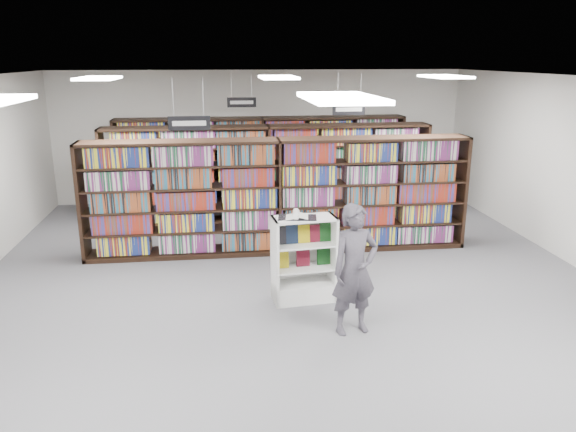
{
  "coord_description": "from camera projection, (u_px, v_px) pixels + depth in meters",
  "views": [
    {
      "loc": [
        -1.08,
        -7.88,
        3.51
      ],
      "look_at": [
        -0.02,
        0.5,
        1.1
      ],
      "focal_mm": 35.0,
      "sensor_mm": 36.0,
      "label": 1
    }
  ],
  "objects": [
    {
      "name": "floor",
      "position": [
        293.0,
        294.0,
        8.61
      ],
      "size": [
        12.0,
        12.0,
        0.0
      ],
      "primitive_type": "plane",
      "color": "#58585D",
      "rests_on": "ground"
    },
    {
      "name": "ceiling",
      "position": [
        294.0,
        80.0,
        7.73
      ],
      "size": [
        10.0,
        12.0,
        0.1
      ],
      "primitive_type": "cube",
      "color": "white",
      "rests_on": "wall_back"
    },
    {
      "name": "wall_back",
      "position": [
        261.0,
        136.0,
        13.9
      ],
      "size": [
        10.0,
        0.1,
        3.2
      ],
      "primitive_type": "cube",
      "color": "silver",
      "rests_on": "ground"
    },
    {
      "name": "bookshelf_row_near",
      "position": [
        279.0,
        196.0,
        10.23
      ],
      "size": [
        7.0,
        0.6,
        2.1
      ],
      "color": "black",
      "rests_on": "floor"
    },
    {
      "name": "bookshelf_row_mid",
      "position": [
        268.0,
        174.0,
        12.14
      ],
      "size": [
        7.0,
        0.6,
        2.1
      ],
      "color": "black",
      "rests_on": "floor"
    },
    {
      "name": "bookshelf_row_far",
      "position": [
        262.0,
        160.0,
        13.76
      ],
      "size": [
        7.0,
        0.6,
        2.1
      ],
      "color": "black",
      "rests_on": "floor"
    },
    {
      "name": "aisle_sign_left",
      "position": [
        189.0,
        122.0,
        8.69
      ],
      "size": [
        0.65,
        0.02,
        0.8
      ],
      "color": "#B2B2B7",
      "rests_on": "ceiling"
    },
    {
      "name": "aisle_sign_right",
      "position": [
        349.0,
        108.0,
        10.96
      ],
      "size": [
        0.65,
        0.02,
        0.8
      ],
      "color": "#B2B2B7",
      "rests_on": "ceiling"
    },
    {
      "name": "aisle_sign_center",
      "position": [
        242.0,
        101.0,
        12.63
      ],
      "size": [
        0.65,
        0.02,
        0.8
      ],
      "color": "#B2B2B7",
      "rests_on": "ceiling"
    },
    {
      "name": "troffer_front_center",
      "position": [
        341.0,
        98.0,
        4.88
      ],
      "size": [
        0.6,
        1.2,
        0.04
      ],
      "primitive_type": "cube",
      "color": "white",
      "rests_on": "ceiling"
    },
    {
      "name": "troffer_back_left",
      "position": [
        98.0,
        78.0,
        9.29
      ],
      "size": [
        0.6,
        1.2,
        0.04
      ],
      "primitive_type": "cube",
      "color": "white",
      "rests_on": "ceiling"
    },
    {
      "name": "troffer_back_center",
      "position": [
        278.0,
        77.0,
        9.65
      ],
      "size": [
        0.6,
        1.2,
        0.04
      ],
      "primitive_type": "cube",
      "color": "white",
      "rests_on": "ceiling"
    },
    {
      "name": "troffer_back_right",
      "position": [
        445.0,
        77.0,
        10.02
      ],
      "size": [
        0.6,
        1.2,
        0.04
      ],
      "primitive_type": "cube",
      "color": "white",
      "rests_on": "ceiling"
    },
    {
      "name": "endcap_display",
      "position": [
        303.0,
        271.0,
        8.32
      ],
      "size": [
        0.96,
        0.55,
        1.28
      ],
      "rotation": [
        0.0,
        0.0,
        0.11
      ],
      "color": "white",
      "rests_on": "floor"
    },
    {
      "name": "open_book",
      "position": [
        297.0,
        216.0,
        8.02
      ],
      "size": [
        0.59,
        0.4,
        0.12
      ],
      "rotation": [
        0.0,
        0.0,
        -0.15
      ],
      "color": "black",
      "rests_on": "endcap_display"
    },
    {
      "name": "shopper",
      "position": [
        355.0,
        270.0,
        7.21
      ],
      "size": [
        0.71,
        0.55,
        1.74
      ],
      "primitive_type": "imported",
      "rotation": [
        0.0,
        0.0,
        0.23
      ],
      "color": "#454049",
      "rests_on": "floor"
    }
  ]
}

